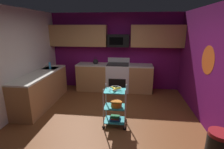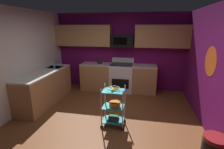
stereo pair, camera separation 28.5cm
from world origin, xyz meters
name	(u,v)px [view 1 (the left image)]	position (x,y,z in m)	size (l,w,h in m)	color
floor	(105,123)	(0.00, 0.00, -0.02)	(4.40, 4.80, 0.04)	brown
wall_back	(115,52)	(0.00, 2.43, 1.30)	(4.52, 0.06, 2.60)	#6B1156
wall_left	(8,65)	(-2.23, 0.00, 1.30)	(0.06, 4.80, 2.60)	silver
wall_right	(215,71)	(2.23, 0.00, 1.30)	(0.06, 4.80, 2.60)	#6B1156
wall_flower_decal	(208,60)	(2.20, 0.33, 1.45)	(0.62, 0.62, 0.00)	#E5591E
counter_run	(85,82)	(-0.87, 1.48, 0.46)	(3.47, 2.72, 0.92)	#B27F4C
oven_range	(118,77)	(0.12, 2.10, 0.48)	(0.76, 0.65, 1.10)	white
upper_cabinets	(114,36)	(-0.03, 2.23, 1.85)	(4.40, 0.33, 0.70)	#B27F4C
microwave	(119,41)	(0.12, 2.21, 1.70)	(0.70, 0.39, 0.40)	black
rolling_cart	(115,107)	(0.24, -0.10, 0.45)	(0.53, 0.37, 0.91)	silver
fruit_bowl	(115,88)	(0.24, -0.10, 0.88)	(0.27, 0.27, 0.07)	silver
mixing_bowl_large	(116,104)	(0.27, -0.10, 0.52)	(0.25, 0.25, 0.11)	orange
book_stack	(115,118)	(0.24, -0.10, 0.17)	(0.25, 0.19, 0.09)	#1E4C8C
kettle	(96,62)	(-0.64, 2.10, 1.00)	(0.21, 0.18, 0.26)	black
dish_soap_bottle	(50,66)	(-1.85, 1.24, 1.02)	(0.06, 0.06, 0.20)	#2D8CBF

